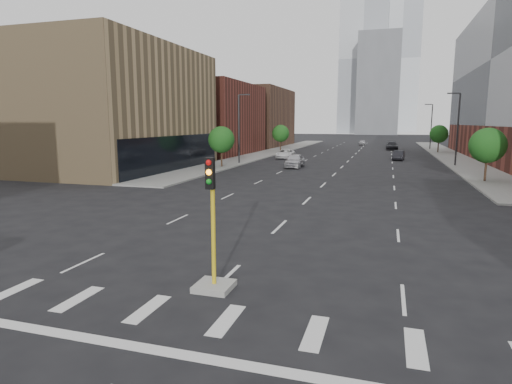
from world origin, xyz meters
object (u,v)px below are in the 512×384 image
at_px(car_far_left, 285,154).
at_px(car_mid_right, 399,155).
at_px(median_traffic_signal, 213,261).
at_px(car_distant, 362,143).
at_px(car_deep_right, 392,146).
at_px(car_near_left, 295,161).

bearing_deg(car_far_left, car_mid_right, 3.34).
distance_m(median_traffic_signal, car_distant, 92.50).
height_order(car_deep_right, car_distant, car_deep_right).
xyz_separation_m(car_near_left, car_deep_right, (11.61, 38.98, -0.03)).
distance_m(car_near_left, car_deep_right, 40.67).
bearing_deg(median_traffic_signal, car_far_left, 100.61).
bearing_deg(car_far_left, car_deep_right, 55.54).
xyz_separation_m(car_far_left, car_deep_right, (15.73, 26.39, 0.09)).
bearing_deg(car_mid_right, car_distant, 106.77).
xyz_separation_m(car_mid_right, car_far_left, (-16.52, -2.03, 0.03)).
relative_size(car_near_left, car_mid_right, 1.18).
distance_m(car_mid_right, car_deep_right, 24.38).
bearing_deg(car_far_left, car_distant, 73.81).
height_order(car_mid_right, car_far_left, car_far_left).
relative_size(car_mid_right, car_deep_right, 0.75).
relative_size(car_near_left, car_deep_right, 0.89).
xyz_separation_m(car_deep_right, car_distant, (-6.60, 14.70, -0.14)).
distance_m(median_traffic_signal, car_mid_right, 53.88).
bearing_deg(car_deep_right, median_traffic_signal, -95.97).
height_order(car_near_left, car_distant, car_near_left).
xyz_separation_m(car_near_left, car_distant, (5.00, 53.68, -0.17)).
distance_m(median_traffic_signal, car_deep_right, 78.04).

